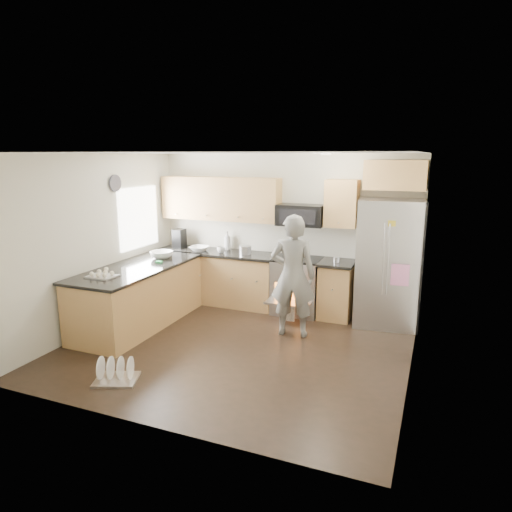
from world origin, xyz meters
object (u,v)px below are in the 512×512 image
at_px(person, 293,276).
at_px(dish_rack, 116,374).
at_px(stove_range, 298,273).
at_px(refrigerator, 388,263).

distance_m(person, dish_rack, 2.70).
bearing_deg(dish_rack, stove_range, 67.75).
xyz_separation_m(stove_range, dish_rack, (-1.26, -3.07, -0.60)).
xyz_separation_m(person, dish_rack, (-1.47, -2.12, -0.81)).
xyz_separation_m(refrigerator, dish_rack, (-2.68, -3.08, -0.89)).
height_order(refrigerator, dish_rack, refrigerator).
relative_size(refrigerator, person, 1.09).
height_order(stove_range, refrigerator, refrigerator).
bearing_deg(refrigerator, dish_rack, -137.48).
relative_size(stove_range, dish_rack, 3.05).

